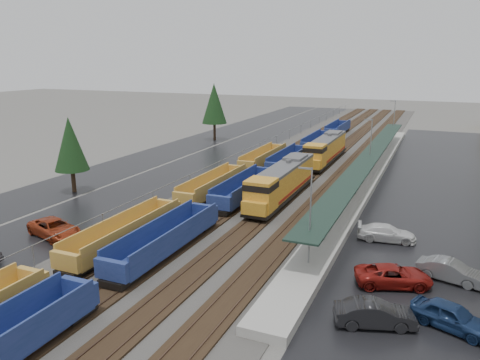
% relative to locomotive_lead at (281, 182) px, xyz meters
% --- Properties ---
extents(ballast_strip, '(20.00, 160.00, 0.08)m').
position_rel_locomotive_lead_xyz_m(ballast_strip, '(-2.00, 23.89, -2.18)').
color(ballast_strip, '#302D2B').
rests_on(ballast_strip, ground).
extents(trackbed, '(14.60, 160.00, 0.22)m').
position_rel_locomotive_lead_xyz_m(trackbed, '(-2.00, 23.89, -2.06)').
color(trackbed, black).
rests_on(trackbed, ground).
extents(west_parking_lot, '(10.00, 160.00, 0.02)m').
position_rel_locomotive_lead_xyz_m(west_parking_lot, '(-17.00, 23.89, -2.21)').
color(west_parking_lot, black).
rests_on(west_parking_lot, ground).
extents(west_road, '(9.00, 160.00, 0.02)m').
position_rel_locomotive_lead_xyz_m(west_road, '(-27.00, 23.89, -2.21)').
color(west_road, black).
rests_on(west_road, ground).
extents(east_commuter_lot, '(16.00, 100.00, 0.02)m').
position_rel_locomotive_lead_xyz_m(east_commuter_lot, '(17.00, 13.89, -2.21)').
color(east_commuter_lot, black).
rests_on(east_commuter_lot, ground).
extents(station_platform, '(3.00, 80.00, 8.00)m').
position_rel_locomotive_lead_xyz_m(station_platform, '(7.50, 13.90, -1.49)').
color(station_platform, '#9E9B93').
rests_on(station_platform, ground).
extents(chainlink_fence, '(0.08, 160.04, 2.02)m').
position_rel_locomotive_lead_xyz_m(chainlink_fence, '(-11.50, 22.33, -0.61)').
color(chainlink_fence, gray).
rests_on(chainlink_fence, ground).
extents(tree_west_near, '(3.96, 3.96, 9.00)m').
position_rel_locomotive_lead_xyz_m(tree_west_near, '(-24.00, -6.11, 3.60)').
color(tree_west_near, '#332316').
rests_on(tree_west_near, ground).
extents(tree_west_far, '(4.84, 4.84, 11.00)m').
position_rel_locomotive_lead_xyz_m(tree_west_far, '(-25.00, 33.89, 4.90)').
color(tree_west_far, '#332316').
rests_on(tree_west_far, ground).
extents(locomotive_lead, '(2.76, 18.19, 4.12)m').
position_rel_locomotive_lead_xyz_m(locomotive_lead, '(0.00, 0.00, 0.00)').
color(locomotive_lead, black).
rests_on(locomotive_lead, ground).
extents(locomotive_trail, '(2.76, 18.19, 4.12)m').
position_rel_locomotive_lead_xyz_m(locomotive_trail, '(0.00, 21.00, 0.00)').
color(locomotive_trail, black).
rests_on(locomotive_trail, ground).
extents(well_string_yellow, '(2.52, 81.44, 2.23)m').
position_rel_locomotive_lead_xyz_m(well_string_yellow, '(-8.00, -17.55, -1.09)').
color(well_string_yellow, gold).
rests_on(well_string_yellow, ground).
extents(well_string_blue, '(2.67, 114.87, 2.37)m').
position_rel_locomotive_lead_xyz_m(well_string_blue, '(-4.00, -0.85, -1.04)').
color(well_string_blue, navy).
rests_on(well_string_blue, ground).
extents(parked_car_west_c, '(4.20, 6.27, 1.60)m').
position_rel_locomotive_lead_xyz_m(parked_car_west_c, '(-15.19, -18.24, -1.42)').
color(parked_car_west_c, maroon).
rests_on(parked_car_west_c, ground).
extents(parked_car_east_a, '(3.10, 5.05, 1.57)m').
position_rel_locomotive_lead_xyz_m(parked_car_east_a, '(13.10, -21.79, -1.44)').
color(parked_car_east_a, black).
rests_on(parked_car_east_a, ground).
extents(parked_car_east_b, '(4.08, 5.80, 1.47)m').
position_rel_locomotive_lead_xyz_m(parked_car_east_b, '(13.59, -15.98, -1.49)').
color(parked_car_east_b, maroon).
rests_on(parked_car_east_b, ground).
extents(parked_car_east_c, '(2.71, 5.21, 1.44)m').
position_rel_locomotive_lead_xyz_m(parked_car_east_c, '(12.17, -7.51, -1.50)').
color(parked_car_east_c, silver).
rests_on(parked_car_east_c, ground).
extents(parked_car_east_d, '(3.51, 5.06, 1.60)m').
position_rel_locomotive_lead_xyz_m(parked_car_east_d, '(17.28, -20.29, -1.42)').
color(parked_car_east_d, navy).
rests_on(parked_car_east_d, ground).
extents(parked_car_east_e, '(2.66, 4.87, 1.52)m').
position_rel_locomotive_lead_xyz_m(parked_car_east_e, '(17.27, -13.63, -1.46)').
color(parked_car_east_e, slate).
rests_on(parked_car_east_e, ground).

